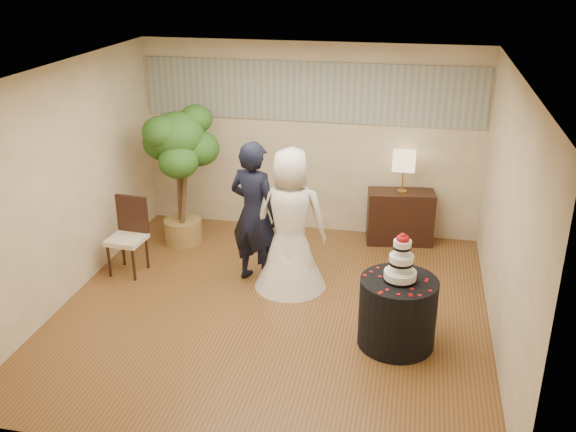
% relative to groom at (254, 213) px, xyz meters
% --- Properties ---
extents(floor, '(5.00, 5.00, 0.00)m').
position_rel_groom_xyz_m(floor, '(0.39, -0.69, -0.93)').
color(floor, brown).
rests_on(floor, ground).
extents(ceiling, '(5.00, 5.00, 0.00)m').
position_rel_groom_xyz_m(ceiling, '(0.39, -0.69, 1.87)').
color(ceiling, white).
rests_on(ceiling, wall_back).
extents(wall_back, '(5.00, 0.06, 2.80)m').
position_rel_groom_xyz_m(wall_back, '(0.39, 1.81, 0.47)').
color(wall_back, beige).
rests_on(wall_back, ground).
extents(wall_front, '(5.00, 0.06, 2.80)m').
position_rel_groom_xyz_m(wall_front, '(0.39, -3.19, 0.47)').
color(wall_front, beige).
rests_on(wall_front, ground).
extents(wall_left, '(0.06, 5.00, 2.80)m').
position_rel_groom_xyz_m(wall_left, '(-2.11, -0.69, 0.47)').
color(wall_left, beige).
rests_on(wall_left, ground).
extents(wall_right, '(0.06, 5.00, 2.80)m').
position_rel_groom_xyz_m(wall_right, '(2.89, -0.69, 0.47)').
color(wall_right, beige).
rests_on(wall_right, ground).
extents(mural_border, '(4.90, 0.02, 0.85)m').
position_rel_groom_xyz_m(mural_border, '(0.39, 1.79, 1.17)').
color(mural_border, '#989B91').
rests_on(mural_border, wall_back).
extents(groom, '(0.79, 0.65, 1.86)m').
position_rel_groom_xyz_m(groom, '(0.00, 0.00, 0.00)').
color(groom, black).
rests_on(groom, floor).
extents(bride, '(0.97, 0.97, 1.81)m').
position_rel_groom_xyz_m(bride, '(0.47, -0.06, -0.02)').
color(bride, white).
rests_on(bride, floor).
extents(cake_table, '(1.06, 1.06, 0.77)m').
position_rel_groom_xyz_m(cake_table, '(1.85, -1.12, -0.54)').
color(cake_table, black).
rests_on(cake_table, floor).
extents(wedding_cake, '(0.35, 0.35, 0.54)m').
position_rel_groom_xyz_m(wedding_cake, '(1.85, -1.12, 0.11)').
color(wedding_cake, white).
rests_on(wedding_cake, cake_table).
extents(console, '(0.98, 0.54, 0.78)m').
position_rel_groom_xyz_m(console, '(1.76, 1.56, -0.54)').
color(console, black).
rests_on(console, floor).
extents(table_lamp, '(0.31, 0.31, 0.58)m').
position_rel_groom_xyz_m(table_lamp, '(1.76, 1.56, 0.14)').
color(table_lamp, beige).
rests_on(table_lamp, console).
extents(ficus_tree, '(1.06, 1.06, 2.04)m').
position_rel_groom_xyz_m(ficus_tree, '(-1.32, 0.92, 0.09)').
color(ficus_tree, '#2B5C1C').
rests_on(ficus_tree, floor).
extents(side_chair, '(0.50, 0.52, 1.01)m').
position_rel_groom_xyz_m(side_chair, '(-1.69, -0.14, -0.42)').
color(side_chair, black).
rests_on(side_chair, floor).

